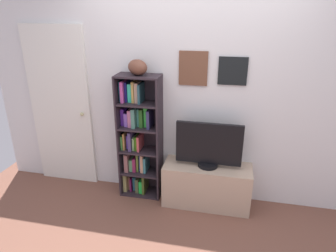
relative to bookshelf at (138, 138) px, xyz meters
name	(u,v)px	position (x,y,z in m)	size (l,w,h in m)	color
back_wall	(191,96)	(0.59, 0.14, 0.51)	(4.80, 0.08, 2.44)	silver
bookshelf	(138,138)	(0.00, 0.00, 0.00)	(0.48, 0.27, 1.46)	#292026
football	(138,67)	(0.04, -0.03, 0.83)	(0.24, 0.16, 0.16)	brown
tv_stand	(207,185)	(0.83, -0.08, -0.47)	(0.98, 0.37, 0.49)	tan
television	(209,146)	(0.83, -0.08, 0.03)	(0.72, 0.22, 0.51)	black
door	(61,109)	(-1.00, 0.08, 0.27)	(0.77, 0.09, 1.97)	silver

